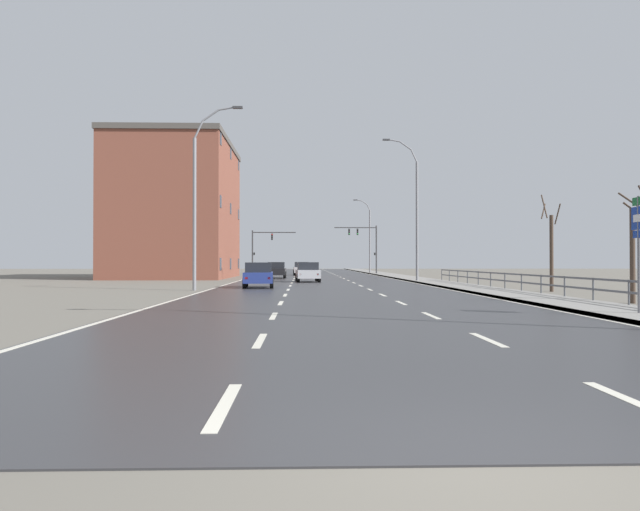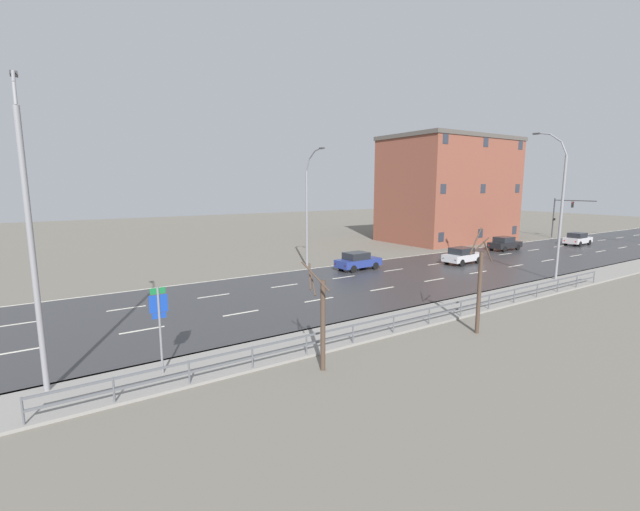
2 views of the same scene
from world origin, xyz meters
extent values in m
cube|color=#666056|center=(0.00, 48.00, -0.06)|extent=(160.00, 160.00, 0.12)
cube|color=#303033|center=(0.00, 60.00, 0.01)|extent=(14.00, 120.00, 0.02)
cube|color=beige|center=(-2.33, 7.40, 0.02)|extent=(0.16, 2.20, 0.01)
cube|color=beige|center=(-2.33, 12.80, 0.02)|extent=(0.16, 2.20, 0.01)
cube|color=beige|center=(-2.33, 18.20, 0.02)|extent=(0.16, 2.20, 0.01)
cube|color=beige|center=(-2.33, 23.60, 0.02)|extent=(0.16, 2.20, 0.01)
cube|color=beige|center=(-2.33, 29.00, 0.02)|extent=(0.16, 2.20, 0.01)
cube|color=beige|center=(-2.33, 34.40, 0.02)|extent=(0.16, 2.20, 0.01)
cube|color=beige|center=(-2.33, 39.80, 0.02)|extent=(0.16, 2.20, 0.01)
cube|color=beige|center=(-2.33, 45.20, 0.02)|extent=(0.16, 2.20, 0.01)
cube|color=beige|center=(-2.33, 50.60, 0.02)|extent=(0.16, 2.20, 0.01)
cube|color=beige|center=(-2.33, 56.00, 0.02)|extent=(0.16, 2.20, 0.01)
cube|color=beige|center=(-2.33, 61.40, 0.02)|extent=(0.16, 2.20, 0.01)
cube|color=beige|center=(-2.33, 66.80, 0.02)|extent=(0.16, 2.20, 0.01)
cube|color=beige|center=(-2.33, 72.20, 0.02)|extent=(0.16, 2.20, 0.01)
cube|color=beige|center=(-2.33, 77.60, 0.02)|extent=(0.16, 2.20, 0.01)
cube|color=beige|center=(-2.33, 83.00, 0.02)|extent=(0.16, 2.20, 0.01)
cube|color=beige|center=(2.33, 7.40, 0.02)|extent=(0.16, 2.20, 0.01)
cube|color=beige|center=(2.33, 12.80, 0.02)|extent=(0.16, 2.20, 0.01)
cube|color=beige|center=(2.33, 18.20, 0.02)|extent=(0.16, 2.20, 0.01)
cube|color=beige|center=(2.33, 23.60, 0.02)|extent=(0.16, 2.20, 0.01)
cube|color=beige|center=(2.33, 29.00, 0.02)|extent=(0.16, 2.20, 0.01)
cube|color=beige|center=(2.33, 34.40, 0.02)|extent=(0.16, 2.20, 0.01)
cube|color=beige|center=(2.33, 39.80, 0.02)|extent=(0.16, 2.20, 0.01)
cube|color=beige|center=(2.33, 45.20, 0.02)|extent=(0.16, 2.20, 0.01)
cube|color=beige|center=(2.33, 50.60, 0.02)|extent=(0.16, 2.20, 0.01)
cube|color=beige|center=(2.33, 56.00, 0.02)|extent=(0.16, 2.20, 0.01)
cube|color=beige|center=(2.33, 61.40, 0.02)|extent=(0.16, 2.20, 0.01)
cube|color=beige|center=(2.33, 66.80, 0.02)|extent=(0.16, 2.20, 0.01)
cube|color=beige|center=(-6.85, 60.00, 0.02)|extent=(0.16, 120.00, 0.01)
cube|color=#515459|center=(9.85, 25.65, 0.95)|extent=(0.06, 35.36, 0.08)
cube|color=#515459|center=(9.85, 25.65, 0.55)|extent=(0.06, 35.36, 0.08)
cylinder|color=#515459|center=(9.85, 7.97, 0.50)|extent=(0.07, 0.07, 1.00)
cylinder|color=#515459|center=(9.85, 10.50, 0.50)|extent=(0.07, 0.07, 1.00)
cylinder|color=#515459|center=(9.85, 13.03, 0.50)|extent=(0.07, 0.07, 1.00)
cylinder|color=#515459|center=(9.85, 15.55, 0.50)|extent=(0.07, 0.07, 1.00)
cylinder|color=#515459|center=(9.85, 18.08, 0.50)|extent=(0.07, 0.07, 1.00)
cylinder|color=#515459|center=(9.85, 20.60, 0.50)|extent=(0.07, 0.07, 1.00)
cylinder|color=#515459|center=(9.85, 23.13, 0.50)|extent=(0.07, 0.07, 1.00)
cylinder|color=#515459|center=(9.85, 25.65, 0.50)|extent=(0.07, 0.07, 1.00)
cylinder|color=#515459|center=(9.85, 28.18, 0.50)|extent=(0.07, 0.07, 1.00)
cylinder|color=#515459|center=(9.85, 30.71, 0.50)|extent=(0.07, 0.07, 1.00)
cylinder|color=#515459|center=(9.85, 33.23, 0.50)|extent=(0.07, 0.07, 1.00)
cylinder|color=#515459|center=(9.85, 35.76, 0.50)|extent=(0.07, 0.07, 1.00)
cylinder|color=#515459|center=(9.85, 38.28, 0.50)|extent=(0.07, 0.07, 1.00)
cylinder|color=#515459|center=(9.85, 40.81, 0.50)|extent=(0.07, 0.07, 1.00)
cylinder|color=#515459|center=(9.85, 43.33, 0.50)|extent=(0.07, 0.07, 1.00)
cylinder|color=slate|center=(7.60, 8.61, 4.94)|extent=(0.20, 0.20, 9.88)
cylinder|color=slate|center=(7.42, 8.61, 10.26)|extent=(0.45, 0.11, 0.80)
cylinder|color=slate|center=(6.91, 8.61, 10.87)|extent=(0.75, 0.11, 0.57)
cylinder|color=slate|center=(6.15, 8.61, 11.19)|extent=(0.84, 0.11, 0.25)
cube|color=#333335|center=(5.74, 8.61, 11.21)|extent=(0.56, 0.24, 0.12)
cylinder|color=slate|center=(7.60, 42.19, 4.79)|extent=(0.20, 0.20, 9.57)
cylinder|color=slate|center=(7.37, 42.19, 10.07)|extent=(0.57, 0.11, 1.05)
cylinder|color=slate|center=(6.68, 42.19, 10.89)|extent=(0.97, 0.11, 0.72)
cylinder|color=slate|center=(5.68, 42.19, 11.31)|extent=(1.11, 0.11, 0.30)
cube|color=#333335|center=(5.14, 42.19, 11.35)|extent=(0.56, 0.24, 0.12)
cylinder|color=slate|center=(-7.60, 28.76, 4.30)|extent=(0.20, 0.20, 8.60)
cylinder|color=slate|center=(-7.37, 28.76, 9.09)|extent=(0.56, 0.11, 1.03)
cylinder|color=slate|center=(-6.70, 28.76, 9.89)|extent=(0.95, 0.11, 0.71)
cylinder|color=slate|center=(-5.72, 28.76, 10.30)|extent=(1.09, 0.11, 0.30)
cube|color=#333335|center=(-5.18, 28.76, 10.34)|extent=(0.56, 0.24, 0.12)
cylinder|color=slate|center=(8.40, 12.41, 1.78)|extent=(0.09, 0.09, 3.56)
cube|color=#146633|center=(8.38, 12.41, 3.41)|extent=(0.03, 0.56, 0.24)
cube|color=#143899|center=(8.38, 12.41, 2.91)|extent=(0.03, 0.68, 0.68)
cube|color=white|center=(8.36, 12.41, 2.91)|extent=(0.01, 0.44, 0.22)
cube|color=#143899|center=(8.38, 12.41, 2.44)|extent=(0.03, 0.52, 0.22)
cylinder|color=#38383A|center=(-7.90, 69.94, 2.78)|extent=(0.18, 0.18, 5.55)
cylinder|color=#38383A|center=(-5.17, 69.94, 5.30)|extent=(5.46, 0.12, 0.12)
cube|color=black|center=(-5.44, 69.94, 4.75)|extent=(0.20, 0.28, 0.80)
sphere|color=red|center=(-5.44, 69.79, 5.01)|extent=(0.14, 0.14, 0.14)
sphere|color=#2D2D2D|center=(-5.44, 69.79, 4.75)|extent=(0.14, 0.14, 0.14)
sphere|color=#2D2D2D|center=(-5.44, 69.79, 4.49)|extent=(0.14, 0.14, 0.14)
cube|color=black|center=(-7.68, 69.89, 2.60)|extent=(0.18, 0.12, 0.32)
cube|color=#B7B7BC|center=(-1.72, 64.53, 0.65)|extent=(1.93, 4.17, 0.64)
cube|color=black|center=(-1.71, 64.28, 1.27)|extent=(1.64, 2.06, 0.60)
cube|color=slate|center=(-1.75, 65.23, 1.25)|extent=(1.41, 0.14, 0.51)
cylinder|color=black|center=(-0.97, 65.84, 0.33)|extent=(0.25, 0.67, 0.66)
cylinder|color=black|center=(-2.59, 65.77, 0.33)|extent=(0.25, 0.67, 0.66)
cylinder|color=black|center=(-0.86, 63.30, 0.33)|extent=(0.25, 0.67, 0.66)
cylinder|color=black|center=(-2.48, 63.23, 0.33)|extent=(0.25, 0.67, 0.66)
cube|color=red|center=(-2.30, 62.48, 0.65)|extent=(0.16, 0.05, 0.14)
cube|color=red|center=(-0.98, 62.53, 0.65)|extent=(0.16, 0.05, 0.14)
cube|color=#B7B7BC|center=(-1.13, 42.05, 0.65)|extent=(2.00, 4.20, 0.64)
cube|color=black|center=(-1.12, 41.81, 1.27)|extent=(1.67, 2.09, 0.60)
cube|color=slate|center=(-1.17, 42.75, 1.25)|extent=(1.41, 0.16, 0.51)
cylinder|color=black|center=(-0.40, 43.37, 0.33)|extent=(0.26, 0.67, 0.66)
cylinder|color=black|center=(-2.01, 43.28, 0.33)|extent=(0.26, 0.67, 0.66)
cylinder|color=black|center=(-0.25, 40.83, 0.33)|extent=(0.26, 0.67, 0.66)
cylinder|color=black|center=(-1.87, 40.74, 0.33)|extent=(0.26, 0.67, 0.66)
cube|color=red|center=(-1.67, 39.99, 0.65)|extent=(0.16, 0.05, 0.14)
cube|color=red|center=(-0.35, 40.07, 0.65)|extent=(0.16, 0.05, 0.14)
cube|color=navy|center=(-4.24, 31.98, 0.65)|extent=(1.97, 4.19, 0.64)
cube|color=black|center=(-4.23, 31.73, 1.27)|extent=(1.66, 2.08, 0.60)
cube|color=slate|center=(-4.28, 32.68, 1.25)|extent=(1.41, 0.15, 0.51)
cylinder|color=black|center=(-3.50, 33.30, 0.33)|extent=(0.25, 0.67, 0.66)
cylinder|color=black|center=(-5.11, 33.21, 0.33)|extent=(0.25, 0.67, 0.66)
cylinder|color=black|center=(-3.36, 30.76, 0.33)|extent=(0.25, 0.67, 0.66)
cylinder|color=black|center=(-4.98, 30.67, 0.33)|extent=(0.25, 0.67, 0.66)
cube|color=red|center=(-4.79, 29.92, 0.65)|extent=(0.16, 0.05, 0.14)
cube|color=red|center=(-3.48, 29.99, 0.65)|extent=(0.16, 0.05, 0.14)
cube|color=black|center=(-4.10, 53.11, 0.65)|extent=(1.77, 4.10, 0.64)
cube|color=black|center=(-4.10, 52.86, 1.27)|extent=(1.56, 2.00, 0.60)
cube|color=slate|center=(-4.10, 53.81, 1.25)|extent=(1.40, 0.08, 0.51)
cylinder|color=black|center=(-3.29, 54.39, 0.33)|extent=(0.22, 0.66, 0.66)
cylinder|color=black|center=(-4.91, 54.38, 0.33)|extent=(0.22, 0.66, 0.66)
cylinder|color=black|center=(-3.29, 51.84, 0.33)|extent=(0.22, 0.66, 0.66)
cylinder|color=black|center=(-4.91, 51.84, 0.33)|extent=(0.22, 0.66, 0.66)
cube|color=red|center=(-4.76, 51.08, 0.65)|extent=(0.16, 0.04, 0.14)
cube|color=red|center=(-3.44, 51.09, 0.65)|extent=(0.16, 0.04, 0.14)
cube|color=brown|center=(-14.18, 54.97, 6.55)|extent=(10.73, 16.79, 13.10)
cube|color=#4C4742|center=(-14.18, 54.97, 13.35)|extent=(10.94, 17.13, 0.50)
cube|color=#282D38|center=(-8.80, 47.77, 1.40)|extent=(0.04, 0.90, 1.10)
cube|color=#282D38|center=(-8.80, 54.97, 1.40)|extent=(0.04, 0.90, 1.10)
cube|color=#282D38|center=(-8.80, 62.17, 1.40)|extent=(0.04, 0.90, 1.10)
cube|color=#282D38|center=(-8.80, 47.77, 6.95)|extent=(0.04, 0.90, 1.10)
cube|color=#282D38|center=(-8.80, 54.97, 6.95)|extent=(0.04, 0.90, 1.10)
cube|color=#282D38|center=(-8.80, 62.17, 6.95)|extent=(0.04, 0.90, 1.10)
cube|color=#282D38|center=(-8.80, 47.77, 12.50)|extent=(0.04, 0.90, 1.10)
cube|color=#282D38|center=(-8.80, 54.97, 12.50)|extent=(0.04, 0.90, 1.10)
cube|color=#282D38|center=(-8.80, 62.17, 12.50)|extent=(0.04, 0.90, 1.10)
cylinder|color=#423328|center=(11.34, 17.94, 1.85)|extent=(0.20, 0.20, 3.70)
cylinder|color=#423328|center=(11.22, 17.56, 3.55)|extent=(0.80, 0.34, 0.76)
cylinder|color=#423328|center=(11.11, 17.48, 3.86)|extent=(0.94, 0.57, 0.89)
cylinder|color=#423328|center=(11.61, 17.43, 3.96)|extent=(1.04, 0.67, 1.10)
cylinder|color=#423328|center=(11.93, 26.84, 2.07)|extent=(0.20, 0.20, 4.14)
cylinder|color=#423328|center=(12.27, 26.84, 4.20)|extent=(0.08, 0.74, 1.09)
cylinder|color=#423328|center=(11.61, 27.12, 4.37)|extent=(0.56, 0.74, 0.91)
cylinder|color=#423328|center=(11.55, 26.85, 4.61)|extent=(0.09, 0.83, 1.34)
camera|label=1|loc=(-1.45, -4.65, 1.63)|focal=33.18mm
camera|label=2|loc=(24.89, 8.96, 7.34)|focal=24.04mm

